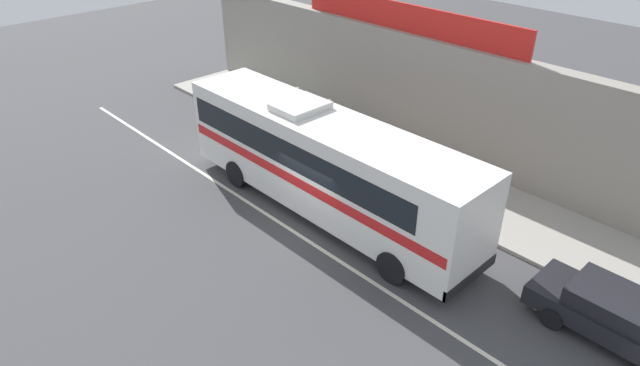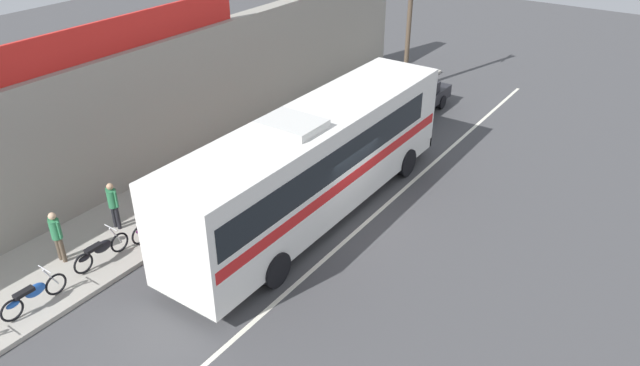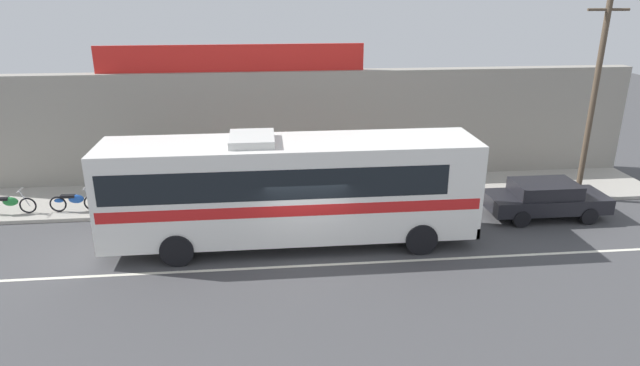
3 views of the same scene
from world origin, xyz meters
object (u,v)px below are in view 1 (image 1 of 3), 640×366
at_px(motorcycle_purple, 315,135).
at_px(pedestrian_far_left, 298,101).
at_px(motorcycle_green, 291,121).
at_px(motorcycle_blue, 228,95).
at_px(pedestrian_near_shop, 330,113).
at_px(motorcycle_black, 257,108).
at_px(intercity_bus, 323,159).
at_px(parked_car, 617,315).

bearing_deg(motorcycle_purple, pedestrian_far_left, 153.83).
bearing_deg(motorcycle_green, motorcycle_blue, -177.56).
distance_m(motorcycle_green, pedestrian_near_shop, 1.86).
bearing_deg(motorcycle_black, pedestrian_near_shop, 19.31).
bearing_deg(motorcycle_purple, intercity_bus, -40.14).
bearing_deg(intercity_bus, motorcycle_black, 157.56).
xyz_separation_m(parked_car, motorcycle_green, (-15.28, 2.16, -0.17)).
bearing_deg(pedestrian_near_shop, intercity_bus, -46.57).
relative_size(parked_car, motorcycle_blue, 2.26).
distance_m(intercity_bus, motorcycle_black, 8.71).
bearing_deg(intercity_bus, parked_car, 7.63).
relative_size(parked_car, motorcycle_green, 2.35).
relative_size(intercity_bus, motorcycle_blue, 6.20).
bearing_deg(pedestrian_far_left, motorcycle_green, -59.48).
height_order(intercity_bus, pedestrian_far_left, intercity_bus).
bearing_deg(intercity_bus, pedestrian_far_left, 144.75).
relative_size(motorcycle_green, pedestrian_near_shop, 1.17).
xyz_separation_m(parked_car, motorcycle_blue, (-19.85, 1.97, -0.17)).
relative_size(motorcycle_purple, motorcycle_green, 1.01).
distance_m(motorcycle_black, motorcycle_blue, 2.35).
bearing_deg(parked_car, pedestrian_near_shop, 166.76).
relative_size(motorcycle_black, pedestrian_near_shop, 1.17).
relative_size(motorcycle_black, pedestrian_far_left, 1.15).
bearing_deg(motorcycle_purple, motorcycle_blue, -179.95).
bearing_deg(motorcycle_black, motorcycle_green, 4.40).
distance_m(pedestrian_far_left, pedestrian_near_shop, 2.01).
bearing_deg(parked_car, pedestrian_far_left, 168.68).
relative_size(pedestrian_far_left, pedestrian_near_shop, 1.02).
relative_size(parked_car, pedestrian_near_shop, 2.75).
height_order(motorcycle_blue, pedestrian_near_shop, pedestrian_near_shop).
distance_m(motorcycle_green, motorcycle_blue, 4.57).
xyz_separation_m(parked_car, pedestrian_far_left, (-15.88, 3.18, 0.34)).
xyz_separation_m(motorcycle_black, pedestrian_near_shop, (3.63, 1.27, 0.49)).
height_order(parked_car, pedestrian_far_left, pedestrian_far_left).
bearing_deg(motorcycle_black, pedestrian_far_left, 36.26).
xyz_separation_m(motorcycle_blue, pedestrian_far_left, (3.97, 1.21, 0.51)).
relative_size(parked_car, motorcycle_black, 2.36).
xyz_separation_m(parked_car, motorcycle_black, (-17.50, 1.99, -0.17)).
relative_size(intercity_bus, motorcycle_green, 6.46).
bearing_deg(intercity_bus, motorcycle_purple, 139.86).
bearing_deg(intercity_bus, motorcycle_blue, 162.45).
distance_m(parked_car, motorcycle_black, 17.61).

